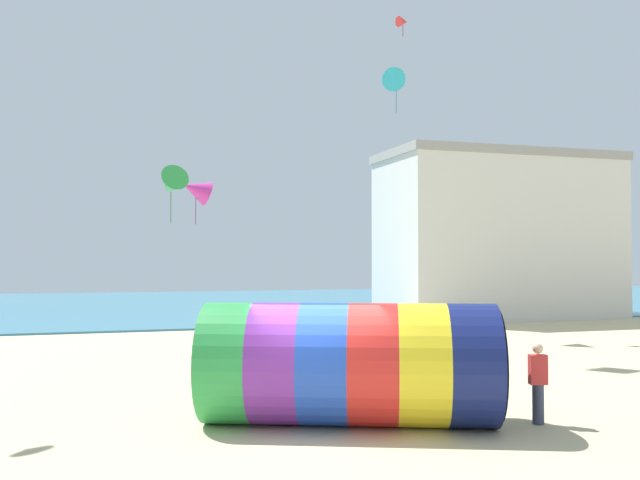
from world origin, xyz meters
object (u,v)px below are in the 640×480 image
object	(u,v)px
kite_red_delta	(403,22)
bystander_near_water	(303,328)
giant_inflatable_tube	(350,364)
kite_green_delta	(171,184)
kite_cyan_delta	(396,81)
kite_handler	(538,383)
kite_magenta_delta	(196,190)

from	to	relation	value
kite_red_delta	bystander_near_water	bearing A→B (deg)	-141.92
giant_inflatable_tube	kite_green_delta	xyz separation A→B (m)	(-2.23, 14.71, 5.16)
kite_cyan_delta	kite_handler	bearing A→B (deg)	-104.46
kite_magenta_delta	kite_red_delta	world-z (taller)	kite_red_delta
kite_handler	giant_inflatable_tube	bearing A→B (deg)	163.50
bystander_near_water	kite_cyan_delta	bearing A→B (deg)	37.30
bystander_near_water	kite_red_delta	bearing A→B (deg)	38.08
kite_handler	kite_green_delta	size ratio (longest dim) A/B	0.75
kite_handler	kite_magenta_delta	size ratio (longest dim) A/B	0.75
kite_magenta_delta	giant_inflatable_tube	bearing A→B (deg)	-87.12
giant_inflatable_tube	kite_red_delta	xyz separation A→B (m)	(8.96, 17.18, 13.61)
giant_inflatable_tube	kite_red_delta	bearing A→B (deg)	62.46
kite_handler	kite_red_delta	bearing A→B (deg)	74.15
kite_magenta_delta	bystander_near_water	xyz separation A→B (m)	(3.37, -5.35, -5.69)
kite_green_delta	bystander_near_water	distance (m)	7.78
kite_handler	kite_cyan_delta	distance (m)	21.28
kite_handler	bystander_near_water	bearing A→B (deg)	95.52
kite_green_delta	kite_magenta_delta	xyz separation A→B (m)	(1.35, 2.74, 0.08)
kite_magenta_delta	kite_green_delta	bearing A→B (deg)	-116.16
kite_green_delta	bystander_near_water	xyz separation A→B (m)	(4.71, -2.60, -5.61)
kite_cyan_delta	kite_red_delta	bearing A→B (deg)	44.47
bystander_near_water	kite_magenta_delta	bearing A→B (deg)	122.18
giant_inflatable_tube	kite_handler	size ratio (longest dim) A/B	3.89
giant_inflatable_tube	bystander_near_water	bearing A→B (deg)	78.39
giant_inflatable_tube	kite_handler	distance (m)	3.95
giant_inflatable_tube	kite_magenta_delta	world-z (taller)	kite_magenta_delta
kite_green_delta	kite_red_delta	world-z (taller)	kite_red_delta
kite_green_delta	kite_cyan_delta	bearing A→B (deg)	9.90
kite_handler	kite_magenta_delta	bearing A→B (deg)	104.04
giant_inflatable_tube	kite_green_delta	size ratio (longest dim) A/B	2.90
kite_red_delta	kite_cyan_delta	distance (m)	3.19
giant_inflatable_tube	kite_green_delta	bearing A→B (deg)	98.60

